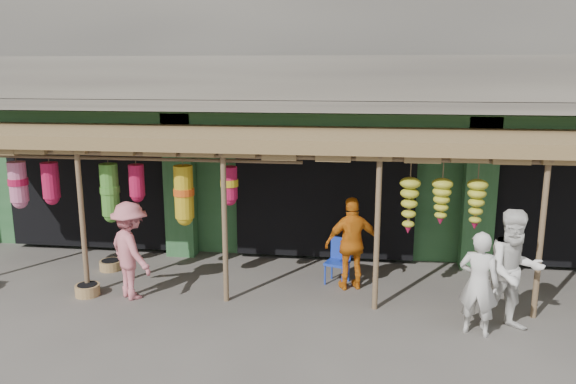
# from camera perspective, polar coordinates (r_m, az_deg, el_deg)

# --- Properties ---
(ground) EXTENTS (80.00, 80.00, 0.00)m
(ground) POSITION_cam_1_polar(r_m,az_deg,el_deg) (9.76, 2.77, -10.95)
(ground) COLOR #514C47
(ground) RESTS_ON ground
(building) EXTENTS (16.40, 6.80, 7.00)m
(building) POSITION_cam_1_polar(r_m,az_deg,el_deg) (13.83, 4.65, 10.30)
(building) COLOR gray
(building) RESTS_ON ground
(awning) EXTENTS (14.00, 2.70, 2.79)m
(awning) POSITION_cam_1_polar(r_m,az_deg,el_deg) (9.86, 2.45, 4.90)
(awning) COLOR brown
(awning) RESTS_ON ground
(blue_chair) EXTENTS (0.50, 0.50, 0.83)m
(blue_chair) POSITION_cam_1_polar(r_m,az_deg,el_deg) (10.44, 5.17, -6.69)
(blue_chair) COLOR #1B38B0
(blue_chair) RESTS_ON ground
(basket_left) EXTENTS (0.51, 0.51, 0.18)m
(basket_left) POSITION_cam_1_polar(r_m,az_deg,el_deg) (11.67, -17.56, -7.09)
(basket_left) COLOR #936443
(basket_left) RESTS_ON ground
(basket_right) EXTENTS (0.44, 0.44, 0.19)m
(basket_right) POSITION_cam_1_polar(r_m,az_deg,el_deg) (10.53, -19.69, -9.35)
(basket_right) COLOR #9A8248
(basket_right) RESTS_ON ground
(person_front) EXTENTS (0.67, 0.56, 1.58)m
(person_front) POSITION_cam_1_polar(r_m,az_deg,el_deg) (8.79, 18.79, -8.79)
(person_front) COLOR silver
(person_front) RESTS_ON ground
(person_right) EXTENTS (1.05, 0.89, 1.88)m
(person_right) POSITION_cam_1_polar(r_m,az_deg,el_deg) (9.02, 21.96, -7.48)
(person_right) COLOR white
(person_right) RESTS_ON ground
(person_vendor) EXTENTS (1.06, 0.69, 1.68)m
(person_vendor) POSITION_cam_1_polar(r_m,az_deg,el_deg) (10.04, 6.55, -5.23)
(person_vendor) COLOR orange
(person_vendor) RESTS_ON ground
(person_shopper) EXTENTS (1.24, 1.19, 1.69)m
(person_shopper) POSITION_cam_1_polar(r_m,az_deg,el_deg) (9.96, -15.69, -5.74)
(person_shopper) COLOR #D16E78
(person_shopper) RESTS_ON ground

